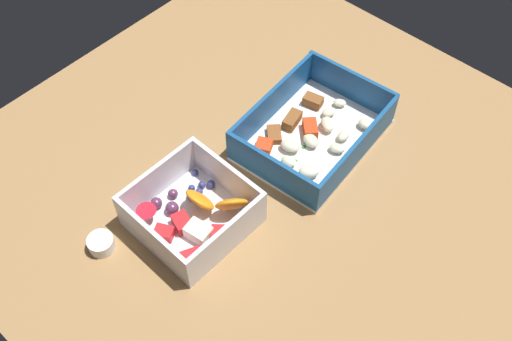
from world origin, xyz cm
name	(u,v)px	position (x,y,z in cm)	size (l,w,h in cm)	color
table_surface	(267,177)	(0.00, 0.00, 1.00)	(80.00, 80.00, 2.00)	#9E7547
pasta_container	(312,132)	(9.32, -0.88, 3.84)	(22.85, 17.68, 6.09)	white
fruit_bowl	(193,214)	(-13.05, 1.83, 4.18)	(14.66, 14.50, 6.36)	white
paper_cup_liner	(101,244)	(-24.04, 8.13, 2.96)	(3.56, 3.56, 1.93)	white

